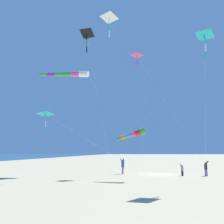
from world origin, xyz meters
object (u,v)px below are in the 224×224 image
at_px(kite_delta_black_fish_shape, 46,114).
at_px(kite_windsock_blue_topmost, 70,74).
at_px(kite_delta_long_streamer_right, 204,36).
at_px(person_child_grey_jacket, 206,168).
at_px(kite_delta_rainbow_low_near, 109,19).
at_px(person_adult_flyer, 123,165).
at_px(kite_delta_yellow_midlevel, 87,34).
at_px(kite_delta_magenta_far_left, 137,56).
at_px(kite_windsock_striped_overhead, 134,134).
at_px(person_child_green_jacket, 182,169).

relative_size(kite_delta_black_fish_shape, kite_windsock_blue_topmost, 0.82).
height_order(kite_delta_long_streamer_right, kite_delta_black_fish_shape, kite_delta_long_streamer_right).
bearing_deg(person_child_grey_jacket, kite_delta_rainbow_low_near, 179.86).
distance_m(person_adult_flyer, kite_windsock_blue_topmost, 14.99).
height_order(person_adult_flyer, person_child_grey_jacket, person_adult_flyer).
xyz_separation_m(person_child_grey_jacket, kite_delta_yellow_midlevel, (-15.22, 2.44, 19.16)).
distance_m(kite_delta_black_fish_shape, kite_delta_rainbow_low_near, 15.70).
relative_size(person_adult_flyer, kite_windsock_blue_topmost, 0.13).
relative_size(person_child_grey_jacket, kite_delta_magenta_far_left, 0.11).
bearing_deg(person_child_grey_jacket, kite_windsock_striped_overhead, -150.39).
distance_m(kite_delta_yellow_midlevel, kite_delta_rainbow_low_near, 4.45).
height_order(person_adult_flyer, person_child_green_jacket, person_adult_flyer).
relative_size(kite_delta_rainbow_low_near, kite_windsock_blue_topmost, 1.38).
bearing_deg(person_child_green_jacket, kite_windsock_blue_topmost, 170.33).
distance_m(person_child_green_jacket, kite_windsock_blue_topmost, 20.01).
distance_m(kite_delta_long_streamer_right, kite_delta_yellow_midlevel, 18.35).
bearing_deg(person_adult_flyer, kite_delta_rainbow_low_near, -133.55).
relative_size(person_child_grey_jacket, kite_windsock_blue_topmost, 0.11).
bearing_deg(kite_windsock_striped_overhead, kite_delta_yellow_midlevel, 134.06).
bearing_deg(person_child_green_jacket, kite_windsock_striped_overhead, -139.93).
height_order(kite_delta_long_streamer_right, kite_windsock_striped_overhead, kite_delta_long_streamer_right).
bearing_deg(kite_delta_magenta_far_left, person_child_green_jacket, -20.65).
bearing_deg(kite_delta_rainbow_low_near, kite_delta_magenta_far_left, 25.93).
relative_size(kite_delta_magenta_far_left, kite_windsock_blue_topmost, 1.05).
bearing_deg(kite_delta_long_streamer_right, person_child_green_jacket, 98.83).
bearing_deg(kite_delta_yellow_midlevel, kite_delta_black_fish_shape, -130.75).
distance_m(kite_windsock_striped_overhead, kite_delta_magenta_far_left, 13.21).
bearing_deg(kite_windsock_blue_topmost, kite_delta_long_streamer_right, -32.96).
distance_m(kite_windsock_striped_overhead, kite_delta_yellow_midlevel, 18.40).
height_order(person_adult_flyer, kite_delta_rainbow_low_near, kite_delta_rainbow_low_near).
distance_m(person_child_grey_jacket, kite_windsock_blue_topmost, 21.99).
distance_m(kite_delta_magenta_far_left, kite_windsock_blue_topmost, 10.00).
bearing_deg(person_child_green_jacket, kite_delta_long_streamer_right, -81.17).
bearing_deg(kite_windsock_blue_topmost, person_child_green_jacket, -9.67).
bearing_deg(person_child_grey_jacket, person_child_green_jacket, -178.89).
bearing_deg(person_child_green_jacket, kite_delta_rainbow_low_near, 179.47).
bearing_deg(kite_delta_magenta_far_left, kite_delta_black_fish_shape, -160.78).
height_order(kite_windsock_striped_overhead, kite_delta_rainbow_low_near, kite_delta_rainbow_low_near).
xyz_separation_m(person_adult_flyer, kite_windsock_striped_overhead, (1.63, -6.47, 3.57)).
bearing_deg(kite_windsock_blue_topmost, person_adult_flyer, -5.39).
distance_m(kite_delta_yellow_midlevel, kite_delta_magenta_far_left, 8.45).
xyz_separation_m(kite_delta_rainbow_low_near, kite_windsock_blue_topmost, (-6.00, 2.44, -6.98)).
distance_m(person_adult_flyer, kite_delta_yellow_midlevel, 19.78).
relative_size(person_adult_flyer, kite_delta_black_fish_shape, 0.15).
height_order(person_adult_flyer, kite_delta_magenta_far_left, kite_delta_magenta_far_left).
bearing_deg(kite_delta_rainbow_low_near, person_adult_flyer, 46.45).
height_order(kite_delta_yellow_midlevel, kite_delta_rainbow_low_near, kite_delta_rainbow_low_near).
height_order(person_adult_flyer, kite_windsock_blue_topmost, kite_windsock_blue_topmost).
distance_m(kite_delta_yellow_midlevel, kite_windsock_blue_topmost, 6.59).
relative_size(kite_delta_black_fish_shape, kite_delta_rainbow_low_near, 0.60).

